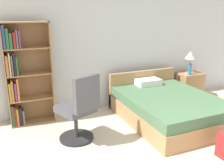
{
  "coord_description": "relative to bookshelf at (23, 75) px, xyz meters",
  "views": [
    {
      "loc": [
        -1.96,
        -1.42,
        1.96
      ],
      "look_at": [
        -0.48,
        1.98,
        0.85
      ],
      "focal_mm": 40.0,
      "sensor_mm": 36.0,
      "label": 1
    }
  ],
  "objects": [
    {
      "name": "table_lamp",
      "position": [
        3.56,
        -0.03,
        0.08
      ],
      "size": [
        0.23,
        0.23,
        0.5
      ],
      "color": "tan",
      "rests_on": "nightstand"
    },
    {
      "name": "wall_back",
      "position": [
        1.72,
        0.26,
        0.41
      ],
      "size": [
        9.0,
        0.06,
        2.6
      ],
      "color": "silver",
      "rests_on": "ground_plane"
    },
    {
      "name": "nightstand",
      "position": [
        3.6,
        -0.06,
        -0.6
      ],
      "size": [
        0.55,
        0.41,
        0.58
      ],
      "color": "#AD7F51",
      "rests_on": "ground_plane"
    },
    {
      "name": "bookshelf",
      "position": [
        0.0,
        0.0,
        0.0
      ],
      "size": [
        0.77,
        0.28,
        1.78
      ],
      "color": "#AD7F51",
      "rests_on": "ground_plane"
    },
    {
      "name": "water_bottle",
      "position": [
        3.47,
        -0.15,
        -0.19
      ],
      "size": [
        0.08,
        0.08,
        0.26
      ],
      "color": "teal",
      "rests_on": "nightstand"
    },
    {
      "name": "bed",
      "position": [
        2.4,
        -0.87,
        -0.64
      ],
      "size": [
        1.53,
        1.99,
        0.73
      ],
      "color": "#AD7F51",
      "rests_on": "ground_plane"
    },
    {
      "name": "office_chair",
      "position": [
        0.69,
        -1.01,
        -0.39
      ],
      "size": [
        0.64,
        0.69,
        1.08
      ],
      "color": "#232326",
      "rests_on": "ground_plane"
    }
  ]
}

